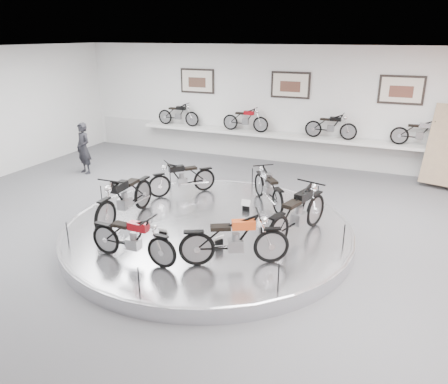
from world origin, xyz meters
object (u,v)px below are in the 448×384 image
at_px(bike_e, 132,238).
at_px(shelf, 286,136).
at_px(display_platform, 208,231).
at_px(bike_b, 268,187).
at_px(bike_a, 298,213).
at_px(bike_f, 234,239).
at_px(bike_d, 125,197).
at_px(visitor, 84,148).
at_px(bike_c, 182,177).

bearing_deg(bike_e, shelf, 87.61).
height_order(display_platform, shelf, shelf).
bearing_deg(bike_b, shelf, -28.44).
xyz_separation_m(shelf, bike_a, (1.99, -6.24, -0.14)).
relative_size(bike_b, bike_f, 0.92).
height_order(bike_d, visitor, visitor).
xyz_separation_m(bike_b, bike_d, (-2.69, -2.19, 0.09)).
bearing_deg(shelf, bike_e, -94.02).
height_order(bike_d, bike_f, bike_d).
bearing_deg(bike_c, shelf, -154.43).
bearing_deg(bike_c, bike_f, 84.39).
distance_m(shelf, visitor, 6.78).
xyz_separation_m(bike_a, bike_b, (-1.13, 1.55, -0.09)).
distance_m(bike_b, bike_e, 4.00).
xyz_separation_m(display_platform, bike_f, (1.19, -1.40, 0.66)).
distance_m(display_platform, bike_e, 2.19).
distance_m(shelf, bike_d, 7.12).
xyz_separation_m(shelf, bike_e, (-0.59, -8.42, -0.23)).
bearing_deg(bike_d, bike_a, 97.87).
bearing_deg(bike_f, bike_b, 68.58).
bearing_deg(bike_c, bike_b, 136.13).
height_order(display_platform, bike_b, bike_b).
height_order(bike_e, bike_f, bike_f).
xyz_separation_m(bike_b, bike_e, (-1.45, -3.73, -0.00)).
relative_size(bike_b, bike_c, 1.01).
bearing_deg(bike_d, display_platform, 103.00).
bearing_deg(bike_a, visitor, 87.22).
height_order(bike_a, bike_d, bike_a).
relative_size(shelf, bike_c, 6.97).
height_order(shelf, bike_f, bike_f).
relative_size(bike_d, visitor, 1.14).
bearing_deg(bike_f, shelf, 71.11).
distance_m(shelf, bike_c, 5.06).
bearing_deg(bike_b, bike_c, 54.88).
bearing_deg(display_platform, bike_f, -49.61).
distance_m(bike_c, visitor, 4.47).
distance_m(bike_a, bike_d, 3.87).
height_order(display_platform, bike_c, bike_c).
distance_m(bike_e, bike_f, 1.89).
relative_size(display_platform, visitor, 3.85).
bearing_deg(bike_b, display_platform, 114.57).
height_order(display_platform, bike_a, bike_a).
bearing_deg(bike_e, bike_d, 130.50).
relative_size(shelf, bike_f, 6.37).
relative_size(bike_b, bike_d, 0.84).
distance_m(bike_e, visitor, 7.08).
distance_m(bike_c, bike_e, 3.68).
bearing_deg(bike_b, bike_f, 147.37).
height_order(bike_c, visitor, visitor).
distance_m(bike_a, bike_b, 1.92).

